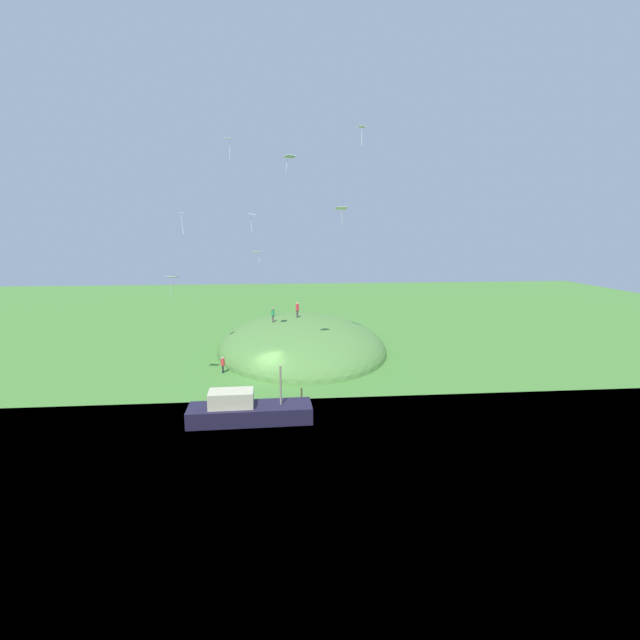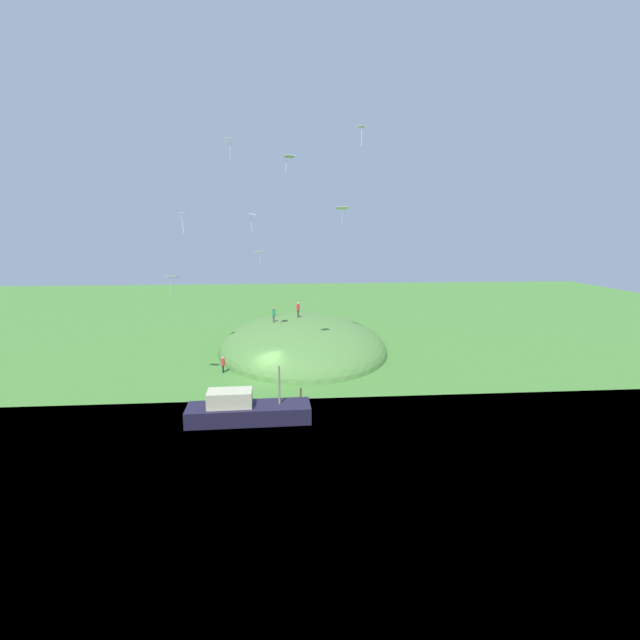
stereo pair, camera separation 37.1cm
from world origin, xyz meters
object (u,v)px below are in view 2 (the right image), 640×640
person_on_hilltop (274,313)px  kite_2 (258,252)px  person_with_child (298,308)px  person_near_shore (223,363)px  kite_1 (184,215)px  boat_on_lake (245,410)px  kite_6 (362,128)px  kite_7 (229,140)px  mooring_post (301,394)px  kite_0 (289,157)px  kite_3 (172,278)px  kite_5 (342,209)px  kite_4 (253,215)px

person_on_hilltop → kite_2: bearing=25.1°
person_with_child → person_near_shore: person_with_child is taller
kite_1 → boat_on_lake: bearing=-154.6°
boat_on_lake → kite_6: 24.36m
kite_7 → mooring_post: kite_7 is taller
kite_0 → kite_3: (2.56, 9.88, -9.47)m
person_on_hilltop → kite_0: kite_0 is taller
kite_1 → mooring_post: 19.67m
kite_1 → kite_5: size_ratio=1.12×
kite_5 → mooring_post: size_ratio=1.67×
person_on_hilltop → kite_3: bearing=107.7°
kite_1 → kite_2: kite_1 is taller
kite_0 → kite_1: bearing=54.7°
kite_7 → kite_5: bearing=-96.7°
person_near_shore → kite_4: 14.17m
kite_0 → kite_7: 11.56m
boat_on_lake → person_with_child: (21.94, -4.57, 3.77)m
boat_on_lake → kite_5: size_ratio=5.03×
kite_3 → kite_7: 14.99m
kite_0 → kite_6: kite_6 is taller
person_with_child → kite_2: kite_2 is taller
person_on_hilltop → kite_5: 14.29m
mooring_post → kite_4: bearing=23.1°
person_on_hilltop → kite_7: kite_7 is taller
kite_4 → kite_2: bearing=0.1°
kite_3 → kite_2: bearing=-28.2°
kite_3 → kite_5: 17.32m
kite_4 → kite_5: 8.62m
person_near_shore → kite_4: (0.96, -3.19, 13.77)m
person_near_shore → kite_0: 19.89m
person_with_child → kite_3: size_ratio=1.03×
person_near_shore → kite_5: size_ratio=0.91×
kite_2 → kite_5: kite_5 is taller
person_near_shore → kite_1: (0.84, 3.10, 13.78)m
kite_7 → kite_0: bearing=-150.6°
boat_on_lake → person_on_hilltop: size_ratio=5.27×
kite_0 → person_with_child: bearing=-4.2°
kite_4 → person_on_hilltop: bearing=-11.9°
kite_4 → kite_7: bearing=38.1°
kite_4 → kite_7: (2.91, 2.29, 7.06)m
kite_0 → kite_5: size_ratio=0.73×
person_with_child → kite_3: (-13.29, 11.05, 4.84)m
kite_0 → kite_6: size_ratio=0.79×
boat_on_lake → kite_3: size_ratio=5.02×
kite_5 → mooring_post: bearing=157.0°
person_with_child → kite_2: 7.84m
person_with_child → kite_3: 17.95m
boat_on_lake → person_with_child: bearing=-103.2°
kite_3 → mooring_post: (-4.81, -10.56, -8.90)m
kite_0 → kite_3: bearing=75.5°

